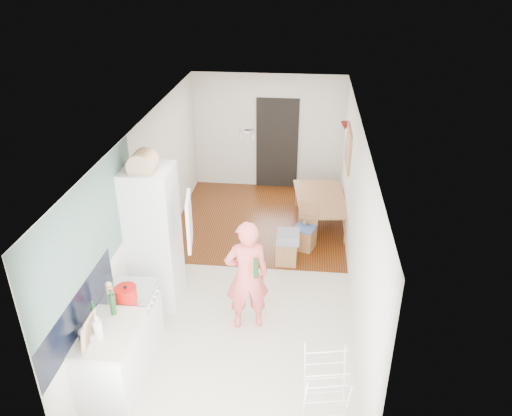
% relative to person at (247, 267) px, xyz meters
% --- Properties ---
extents(room_shell, '(3.20, 7.00, 2.50)m').
position_rel_person_xyz_m(room_shell, '(-0.11, 1.20, 0.28)').
color(room_shell, silver).
rests_on(room_shell, ground).
extents(floor, '(3.20, 7.00, 0.01)m').
position_rel_person_xyz_m(floor, '(-0.11, 1.20, -0.97)').
color(floor, beige).
rests_on(floor, ground).
extents(wood_floor_overlay, '(3.20, 3.30, 0.01)m').
position_rel_person_xyz_m(wood_floor_overlay, '(-0.11, 3.05, -0.97)').
color(wood_floor_overlay, '#633212').
rests_on(wood_floor_overlay, room_shell).
extents(sage_wall_panel, '(0.02, 3.00, 1.30)m').
position_rel_person_xyz_m(sage_wall_panel, '(-1.70, -0.80, 0.88)').
color(sage_wall_panel, slate).
rests_on(sage_wall_panel, room_shell).
extents(tile_splashback, '(0.02, 1.90, 0.50)m').
position_rel_person_xyz_m(tile_splashback, '(-1.70, -1.35, 0.18)').
color(tile_splashback, black).
rests_on(tile_splashback, room_shell).
extents(doorway_recess, '(0.90, 0.04, 2.00)m').
position_rel_person_xyz_m(doorway_recess, '(0.09, 4.68, 0.03)').
color(doorway_recess, black).
rests_on(doorway_recess, room_shell).
extents(base_cabinet, '(0.60, 0.90, 0.86)m').
position_rel_person_xyz_m(base_cabinet, '(-1.41, -1.35, -0.54)').
color(base_cabinet, white).
rests_on(base_cabinet, room_shell).
extents(worktop, '(0.62, 0.92, 0.06)m').
position_rel_person_xyz_m(worktop, '(-1.41, -1.35, -0.08)').
color(worktop, '#F5E8CE').
rests_on(worktop, room_shell).
extents(range_cooker, '(0.60, 0.60, 0.88)m').
position_rel_person_xyz_m(range_cooker, '(-1.41, -0.60, -0.53)').
color(range_cooker, white).
rests_on(range_cooker, room_shell).
extents(cooker_top, '(0.60, 0.60, 0.04)m').
position_rel_person_xyz_m(cooker_top, '(-1.41, -0.60, -0.07)').
color(cooker_top, silver).
rests_on(cooker_top, room_shell).
extents(fridge_housing, '(0.66, 0.66, 2.15)m').
position_rel_person_xyz_m(fridge_housing, '(-1.38, 0.42, 0.10)').
color(fridge_housing, white).
rests_on(fridge_housing, room_shell).
extents(fridge_door, '(0.14, 0.56, 0.70)m').
position_rel_person_xyz_m(fridge_door, '(-0.77, 0.12, 0.58)').
color(fridge_door, white).
rests_on(fridge_door, room_shell).
extents(fridge_interior, '(0.02, 0.52, 0.66)m').
position_rel_person_xyz_m(fridge_interior, '(-1.07, 0.42, 0.58)').
color(fridge_interior, white).
rests_on(fridge_interior, room_shell).
extents(pinboard, '(0.03, 0.90, 0.70)m').
position_rel_person_xyz_m(pinboard, '(1.47, 3.10, 0.58)').
color(pinboard, tan).
rests_on(pinboard, room_shell).
extents(pinboard_frame, '(0.00, 0.94, 0.74)m').
position_rel_person_xyz_m(pinboard_frame, '(1.45, 3.10, 0.58)').
color(pinboard_frame, '#9A7444').
rests_on(pinboard_frame, room_shell).
extents(wall_sconce, '(0.18, 0.18, 0.16)m').
position_rel_person_xyz_m(wall_sconce, '(1.43, 3.75, 0.78)').
color(wall_sconce, maroon).
rests_on(wall_sconce, room_shell).
extents(person, '(0.80, 0.63, 1.95)m').
position_rel_person_xyz_m(person, '(0.00, 0.00, 0.00)').
color(person, '#EF5C5B').
rests_on(person, floor).
extents(dining_table, '(0.93, 1.47, 0.49)m').
position_rel_person_xyz_m(dining_table, '(1.06, 3.04, -0.73)').
color(dining_table, '#9A7444').
rests_on(dining_table, floor).
extents(dining_chair, '(0.45, 0.45, 0.84)m').
position_rel_person_xyz_m(dining_chair, '(0.75, 2.13, -0.55)').
color(dining_chair, '#9A7444').
rests_on(dining_chair, floor).
extents(stool, '(0.34, 0.34, 0.45)m').
position_rel_person_xyz_m(stool, '(0.47, 1.62, -0.75)').
color(stool, '#9A7444').
rests_on(stool, floor).
extents(grey_drape, '(0.37, 0.37, 0.17)m').
position_rel_person_xyz_m(grey_drape, '(0.49, 1.59, -0.44)').
color(grey_drape, gray).
rests_on(grey_drape, stool).
extents(drying_rack, '(0.53, 0.50, 0.90)m').
position_rel_person_xyz_m(drying_rack, '(1.04, -1.55, -0.52)').
color(drying_rack, white).
rests_on(drying_rack, floor).
extents(bread_bin, '(0.38, 0.36, 0.19)m').
position_rel_person_xyz_m(bread_bin, '(-1.39, 0.34, 1.27)').
color(bread_bin, '#DBBC80').
rests_on(bread_bin, fridge_housing).
extents(red_casserole, '(0.30, 0.30, 0.16)m').
position_rel_person_xyz_m(red_casserole, '(-1.39, -0.76, 0.03)').
color(red_casserole, red).
rests_on(red_casserole, cooker_top).
extents(steel_pan, '(0.27, 0.27, 0.11)m').
position_rel_person_xyz_m(steel_pan, '(-1.56, -1.49, 0.00)').
color(steel_pan, silver).
rests_on(steel_pan, worktop).
extents(held_bottle, '(0.06, 0.06, 0.28)m').
position_rel_person_xyz_m(held_bottle, '(0.14, -0.15, 0.08)').
color(held_bottle, '#19421B').
rests_on(held_bottle, person).
extents(bottle_a, '(0.07, 0.07, 0.28)m').
position_rel_person_xyz_m(bottle_a, '(-1.44, -1.06, 0.08)').
color(bottle_a, '#19421B').
rests_on(bottle_a, worktop).
extents(bottle_b, '(0.08, 0.08, 0.27)m').
position_rel_person_xyz_m(bottle_b, '(-1.57, -1.27, 0.08)').
color(bottle_b, '#19421B').
rests_on(bottle_b, worktop).
extents(bottle_c, '(0.13, 0.13, 0.24)m').
position_rel_person_xyz_m(bottle_c, '(-1.45, -1.47, 0.07)').
color(bottle_c, silver).
rests_on(bottle_c, worktop).
extents(pepper_mill_front, '(0.07, 0.07, 0.24)m').
position_rel_person_xyz_m(pepper_mill_front, '(-1.55, -0.87, 0.07)').
color(pepper_mill_front, '#DBBC80').
rests_on(pepper_mill_front, worktop).
extents(pepper_mill_back, '(0.06, 0.06, 0.21)m').
position_rel_person_xyz_m(pepper_mill_back, '(-1.55, -0.82, 0.05)').
color(pepper_mill_back, '#DBBC80').
rests_on(pepper_mill_back, worktop).
extents(chopping_boards, '(0.08, 0.27, 0.36)m').
position_rel_person_xyz_m(chopping_boards, '(-1.50, -1.58, 0.13)').
color(chopping_boards, '#DBBC80').
rests_on(chopping_boards, worktop).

